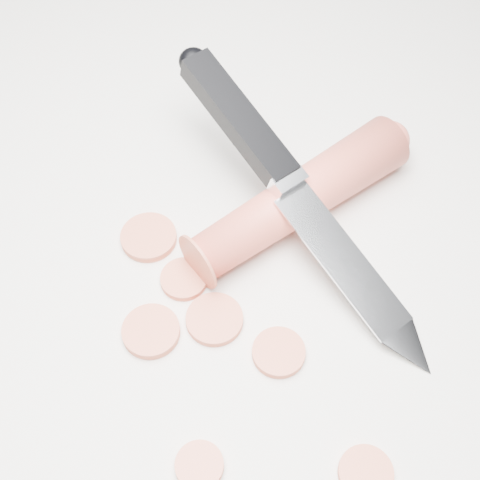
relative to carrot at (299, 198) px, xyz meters
The scene contains 10 objects.
ground 0.07m from the carrot, 80.34° to the right, with size 2.40×2.40×0.00m, color silver.
carrot is the anchor object (origin of this frame).
carrot_slice_0 0.11m from the carrot, 139.31° to the right, with size 0.04×0.04×0.01m, color #CF5C3F.
carrot_slice_1 0.14m from the carrot, 107.11° to the right, with size 0.04×0.04×0.01m, color #CF5C3F.
carrot_slice_2 0.11m from the carrot, 69.75° to the right, with size 0.03×0.03×0.01m, color #CF5C3F.
carrot_slice_3 0.19m from the carrot, 80.71° to the right, with size 0.03×0.03×0.01m, color #CF5C3F.
carrot_slice_4 0.19m from the carrot, 51.45° to the right, with size 0.03×0.03×0.01m, color #CF5C3F.
carrot_slice_5 0.10m from the carrot, 116.00° to the right, with size 0.03×0.03×0.01m, color #CF5C3F.
carrot_slice_6 0.11m from the carrot, 94.98° to the right, with size 0.04×0.04×0.01m, color #CF5C3F.
kitchen_knife 0.03m from the carrot, 61.97° to the right, with size 0.26×0.13×0.08m, color silver, non-canonical shape.
Camera 1 is at (0.09, -0.21, 0.40)m, focal length 50.00 mm.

